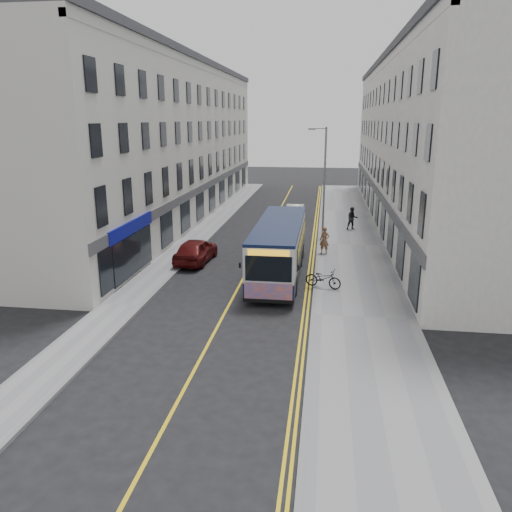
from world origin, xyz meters
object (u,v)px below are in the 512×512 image
(car_white, at_px, (295,213))
(city_bus, at_px, (279,247))
(pedestrian_near, at_px, (324,240))
(car_maroon, at_px, (196,250))
(bicycle, at_px, (323,278))
(pedestrian_far, at_px, (352,218))
(streetlamp, at_px, (323,179))

(car_white, bearing_deg, city_bus, -89.34)
(pedestrian_near, height_order, car_maroon, pedestrian_near)
(bicycle, height_order, car_maroon, car_maroon)
(city_bus, xyz_separation_m, pedestrian_far, (4.61, 12.28, -0.66))
(streetlamp, relative_size, bicycle, 4.17)
(pedestrian_far, bearing_deg, bicycle, -108.34)
(car_white, bearing_deg, pedestrian_near, -76.32)
(city_bus, distance_m, bicycle, 3.47)
(city_bus, bearing_deg, car_maroon, 159.95)
(streetlamp, bearing_deg, bicycle, -88.85)
(bicycle, height_order, pedestrian_far, pedestrian_far)
(car_maroon, bearing_deg, city_bus, 163.75)
(bicycle, distance_m, car_white, 17.94)
(pedestrian_far, bearing_deg, car_maroon, -143.79)
(pedestrian_far, distance_m, car_maroon, 14.33)
(bicycle, xyz_separation_m, car_maroon, (-7.80, 4.10, 0.14))
(bicycle, bearing_deg, pedestrian_near, 19.43)
(city_bus, height_order, bicycle, city_bus)
(pedestrian_near, distance_m, car_maroon, 8.27)
(streetlamp, height_order, car_white, streetlamp)
(streetlamp, distance_m, bicycle, 12.10)
(city_bus, relative_size, pedestrian_far, 5.92)
(streetlamp, relative_size, car_white, 1.92)
(pedestrian_near, xyz_separation_m, car_white, (-2.60, 10.92, -0.31))
(pedestrian_far, height_order, car_white, pedestrian_far)
(bicycle, xyz_separation_m, pedestrian_far, (2.11, 14.45, 0.38))
(bicycle, bearing_deg, car_white, 27.79)
(pedestrian_far, bearing_deg, pedestrian_near, -115.48)
(bicycle, relative_size, car_white, 0.46)
(pedestrian_near, height_order, car_white, pedestrian_near)
(streetlamp, relative_size, pedestrian_near, 4.58)
(streetlamp, bearing_deg, city_bus, -103.64)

